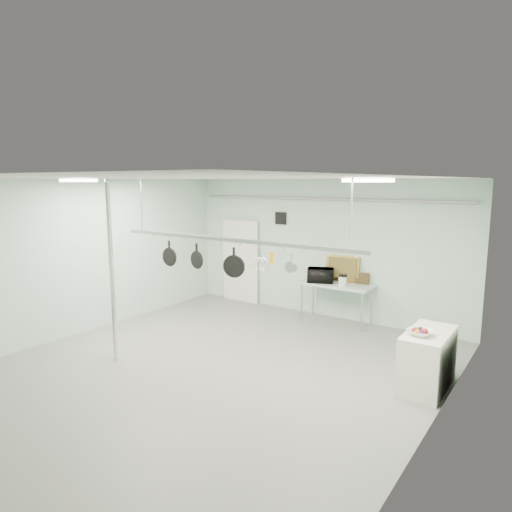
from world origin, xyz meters
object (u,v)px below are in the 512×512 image
Objects in this scene: chrome_pole at (112,272)px; prep_table at (336,287)px; fruit_bowl at (420,332)px; skillet_left at (169,253)px; skillet_right at (234,263)px; skillet_mid at (197,256)px; microwave at (321,275)px; pot_rack at (230,238)px; coffee_canister at (343,281)px; side_cabinet at (427,360)px.

chrome_pole is 4.85m from prep_table.
fruit_bowl is at bearing -44.58° from prep_table.
skillet_left is 1.48m from skillet_right.
chrome_pole is 2.19m from skillet_right.
skillet_mid is at bearing -166.60° from fruit_bowl.
fruit_bowl is 3.82m from skillet_mid.
skillet_left reaches higher than prep_table.
microwave is 1.12× the size of skillet_right.
coffee_canister is at bearing 78.69° from pot_rack.
pot_rack reaches higher than skillet_mid.
skillet_right is at bearing -159.02° from side_cabinet.
side_cabinet is 2.73× the size of skillet_mid.
prep_table is at bearing 141.86° from coffee_canister.
prep_table is 3.61m from pot_rack.
pot_rack reaches higher than microwave.
pot_rack reaches higher than side_cabinet.
skillet_left is (-1.80, -3.30, 1.02)m from prep_table.
chrome_pole reaches higher than coffee_canister.
chrome_pole reaches higher than prep_table.
skillet_right is at bearing -95.51° from prep_table.
microwave is (-0.36, -0.07, 0.23)m from prep_table.
prep_table reaches higher than side_cabinet.
fruit_bowl is at bearing -45.16° from coffee_canister.
chrome_pole reaches higher than skillet_left.
side_cabinet is 3.66m from microwave.
pot_rack reaches higher than fruit_bowl.
fruit_bowl is (2.88, 0.86, -1.28)m from pot_rack.
side_cabinet is 3.37m from skillet_right.
pot_rack is at bearing -159.55° from side_cabinet.
fruit_bowl is at bearing 116.57° from microwave.
coffee_canister reaches higher than fruit_bowl.
microwave is at bearing 67.34° from skillet_left.
chrome_pole is 5.37m from side_cabinet.
skillet_left is (-2.03, -3.12, 0.84)m from coffee_canister.
microwave is at bearing 169.99° from coffee_canister.
microwave reaches higher than side_cabinet.
skillet_right reaches higher than fruit_bowl.
prep_table is 3.43× the size of skillet_left.
skillet_left is at bearing 60.97° from chrome_pole.
chrome_pole is at bearing -122.11° from coffee_canister.
pot_rack is at bearing -101.31° from coffee_canister.
chrome_pole is 4.59m from microwave.
skillet_left is (-4.35, -1.10, 1.40)m from side_cabinet.
prep_table is at bearing 61.29° from chrome_pole.
pot_rack is 13.22× the size of fruit_bowl.
microwave is 3.41m from skillet_mid.
skillet_mid is at bearing -163.37° from side_cabinet.
pot_rack is at bearing -96.91° from prep_table.
chrome_pole is 5.13m from fruit_bowl.
skillet_right reaches higher than side_cabinet.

